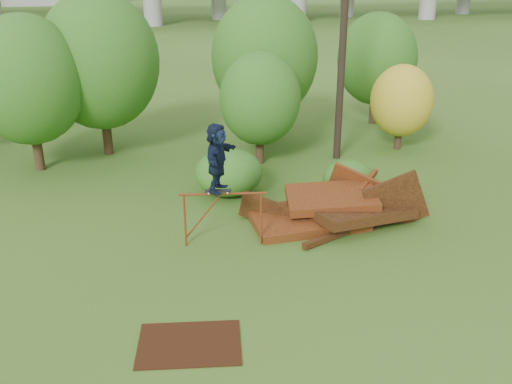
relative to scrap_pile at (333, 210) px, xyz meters
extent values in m
plane|color=#2D5116|center=(-1.83, -2.94, -0.41)|extent=(240.00, 240.00, 0.00)
cube|color=#3D140A|center=(-0.79, 0.02, -0.23)|extent=(3.41, 2.15, 0.56)
cube|color=black|center=(0.71, -0.28, 0.01)|extent=(3.37, 2.53, 0.59)
cube|color=#3D140A|center=(0.01, 0.22, 0.29)|extent=(3.00, 2.26, 0.57)
cube|color=black|center=(1.81, -0.48, 0.24)|extent=(2.14, 0.45, 2.09)
cube|color=#3D140A|center=(1.01, 1.02, 0.14)|extent=(1.46, 1.51, 1.88)
cube|color=black|center=(-1.99, 0.42, -0.06)|extent=(1.55, 1.11, 1.16)
cube|color=black|center=(-0.49, -1.18, -0.29)|extent=(1.93, 0.97, 0.17)
cube|color=#3D140A|center=(1.41, 0.72, 0.54)|extent=(1.07, 1.16, 0.35)
cylinder|color=maroon|center=(-4.55, -0.56, 0.37)|extent=(0.06, 0.06, 1.55)
cylinder|color=maroon|center=(-2.48, -0.92, 0.37)|extent=(0.06, 0.06, 1.55)
cylinder|color=maroon|center=(-3.52, -0.74, 1.14)|extent=(2.38, 0.47, 0.06)
cube|color=black|center=(-3.63, -0.72, 1.24)|extent=(0.73, 0.31, 0.02)
cylinder|color=silver|center=(-3.90, -0.75, 1.20)|extent=(0.06, 0.04, 0.05)
cylinder|color=silver|center=(-3.87, -0.60, 1.20)|extent=(0.06, 0.04, 0.05)
cylinder|color=silver|center=(-3.40, -0.84, 1.20)|extent=(0.06, 0.04, 0.05)
cylinder|color=silver|center=(-3.37, -0.69, 1.20)|extent=(0.06, 0.04, 0.05)
imported|color=black|center=(-3.63, -0.72, 2.19)|extent=(1.31, 1.80, 1.88)
cube|color=black|center=(-5.00, -5.01, -0.39)|extent=(2.35, 1.84, 0.03)
cylinder|color=black|center=(-9.26, 6.95, 0.54)|extent=(0.36, 0.36, 1.88)
ellipsoid|color=#1F5015|center=(-9.26, 6.95, 3.01)|extent=(4.09, 4.09, 4.70)
cylinder|color=black|center=(-6.72, 8.32, 0.61)|extent=(0.38, 0.38, 2.04)
ellipsoid|color=#1F5015|center=(-6.72, 8.32, 3.37)|extent=(4.63, 4.63, 5.32)
cylinder|color=black|center=(-0.91, 5.78, 0.30)|extent=(0.32, 0.32, 1.42)
ellipsoid|color=#1F5015|center=(-0.91, 5.78, 2.17)|extent=(3.09, 3.09, 3.55)
cylinder|color=black|center=(-0.04, 8.65, 0.57)|extent=(0.37, 0.37, 1.96)
ellipsoid|color=#1F5015|center=(-0.04, 8.65, 3.23)|extent=(4.48, 4.48, 5.15)
cylinder|color=black|center=(5.18, 6.24, 0.15)|extent=(0.29, 0.29, 1.11)
ellipsoid|color=#A58C19|center=(5.18, 6.24, 1.67)|extent=(2.57, 2.57, 2.96)
cylinder|color=black|center=(5.81, 10.29, 0.44)|extent=(0.35, 0.35, 1.70)
ellipsoid|color=#1F5015|center=(5.81, 10.29, 2.70)|extent=(3.74, 3.74, 4.30)
ellipsoid|color=#1F5015|center=(-2.69, 2.87, 0.39)|extent=(2.29, 2.12, 1.59)
ellipsoid|color=#1F5015|center=(1.22, 1.91, 0.21)|extent=(1.74, 1.59, 1.23)
cylinder|color=black|center=(2.25, 5.69, 5.16)|extent=(0.28, 0.28, 11.13)
camera|label=1|loc=(-5.85, -14.87, 7.05)|focal=40.00mm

